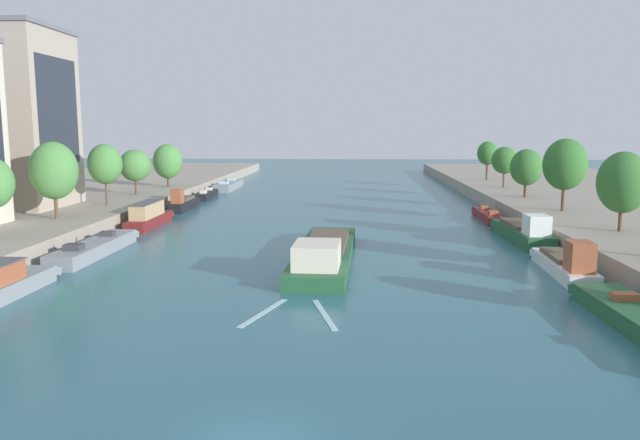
% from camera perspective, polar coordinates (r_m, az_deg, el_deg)
% --- Properties ---
extents(quay_left, '(36.00, 170.00, 1.81)m').
position_cam_1_polar(quay_left, '(86.26, -26.52, 1.05)').
color(quay_left, gray).
rests_on(quay_left, ground).
extents(barge_midriver, '(5.05, 22.10, 2.79)m').
position_cam_1_polar(barge_midriver, '(49.60, 0.40, -3.00)').
color(barge_midriver, '#235633').
rests_on(barge_midriver, ground).
extents(wake_behind_barge, '(5.60, 5.99, 0.03)m').
position_cam_1_polar(wake_behind_barge, '(36.36, -2.45, -8.65)').
color(wake_behind_barge, '#A0CCD6').
rests_on(wake_behind_barge, ground).
extents(moored_boat_left_midway, '(2.75, 14.13, 2.26)m').
position_cam_1_polar(moored_boat_left_midway, '(56.26, -20.12, -2.40)').
color(moored_boat_left_midway, gray).
rests_on(moored_boat_left_midway, ground).
extents(moored_boat_left_end, '(2.27, 11.46, 2.78)m').
position_cam_1_polar(moored_boat_left_end, '(70.44, -15.60, 0.36)').
color(moored_boat_left_end, maroon).
rests_on(moored_boat_left_end, ground).
extents(moored_boat_left_lone, '(1.89, 10.13, 3.04)m').
position_cam_1_polar(moored_boat_left_lone, '(83.75, -12.54, 1.56)').
color(moored_boat_left_lone, black).
rests_on(moored_boat_left_lone, ground).
extents(moored_boat_left_near, '(2.06, 10.64, 2.14)m').
position_cam_1_polar(moored_boat_left_near, '(97.44, -10.42, 2.35)').
color(moored_boat_left_near, black).
rests_on(moored_boat_left_near, ground).
extents(moored_boat_left_second, '(2.88, 14.79, 2.38)m').
position_cam_1_polar(moored_boat_left_second, '(111.47, -8.47, 3.21)').
color(moored_boat_left_second, gray).
rests_on(moored_boat_left_second, ground).
extents(moored_boat_right_midway, '(2.58, 11.18, 3.07)m').
position_cam_1_polar(moored_boat_right_midway, '(48.86, 21.82, -3.75)').
color(moored_boat_right_midway, silver).
rests_on(moored_boat_right_midway, ground).
extents(moored_boat_right_gap_after, '(3.08, 13.02, 3.13)m').
position_cam_1_polar(moored_boat_right_gap_after, '(61.72, 18.31, -1.05)').
color(moored_boat_right_gap_after, '#235633').
rests_on(moored_boat_right_gap_after, ground).
extents(moored_boat_right_lone, '(1.97, 10.81, 2.12)m').
position_cam_1_polar(moored_boat_right_lone, '(75.51, 15.28, 0.43)').
color(moored_boat_right_lone, maroon).
rests_on(moored_boat_right_lone, ground).
extents(tree_left_by_lamp, '(4.61, 4.61, 7.65)m').
position_cam_1_polar(tree_left_by_lamp, '(66.16, -23.47, 4.22)').
color(tree_left_by_lamp, brown).
rests_on(tree_left_by_lamp, quay_left).
extents(tree_left_midway, '(3.92, 3.92, 7.15)m').
position_cam_1_polar(tree_left_midway, '(75.90, -19.33, 4.91)').
color(tree_left_midway, brown).
rests_on(tree_left_midway, quay_left).
extents(tree_left_distant, '(4.21, 4.21, 6.11)m').
position_cam_1_polar(tree_left_distant, '(87.56, -16.79, 4.86)').
color(tree_left_distant, brown).
rests_on(tree_left_distant, quay_left).
extents(tree_left_end_of_row, '(4.48, 4.48, 6.55)m').
position_cam_1_polar(tree_left_end_of_row, '(98.11, -13.96, 5.30)').
color(tree_left_end_of_row, brown).
rests_on(tree_left_end_of_row, quay_left).
extents(tree_right_midway, '(4.33, 4.33, 6.97)m').
position_cam_1_polar(tree_right_midway, '(59.37, 26.29, 3.14)').
color(tree_right_midway, brown).
rests_on(tree_right_midway, quay_right).
extents(tree_right_far, '(4.66, 4.66, 7.86)m').
position_cam_1_polar(tree_right_far, '(71.88, 21.78, 4.81)').
color(tree_right_far, brown).
rests_on(tree_right_far, quay_right).
extents(tree_right_nearest, '(4.16, 4.16, 6.29)m').
position_cam_1_polar(tree_right_nearest, '(84.57, 18.60, 4.65)').
color(tree_right_nearest, brown).
rests_on(tree_right_nearest, quay_right).
extents(tree_right_end_of_row, '(3.88, 3.88, 6.21)m').
position_cam_1_polar(tree_right_end_of_row, '(97.87, 16.74, 5.33)').
color(tree_right_end_of_row, brown).
rests_on(tree_right_end_of_row, quay_right).
extents(tree_right_second, '(3.58, 3.58, 6.73)m').
position_cam_1_polar(tree_right_second, '(111.25, 15.29, 5.99)').
color(tree_right_second, brown).
rests_on(tree_right_second, quay_right).
extents(building_left_tall, '(13.13, 11.97, 20.26)m').
position_cam_1_polar(building_left_tall, '(79.15, -27.26, 8.45)').
color(building_left_tall, '#A89989').
rests_on(building_left_tall, quay_left).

